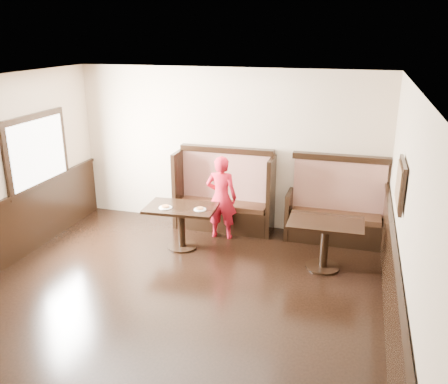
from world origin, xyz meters
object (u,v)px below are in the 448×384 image
at_px(booth_main, 225,199).
at_px(table_neighbor, 325,233).
at_px(child, 221,197).
at_px(table_main, 181,216).
at_px(booth_neighbor, 336,213).

bearing_deg(booth_main, table_neighbor, -30.70).
xyz_separation_m(booth_main, table_neighbor, (1.85, -1.10, 0.03)).
bearing_deg(table_neighbor, child, 159.03).
bearing_deg(table_main, booth_main, 63.49).
distance_m(table_neighbor, child, 1.90).
relative_size(booth_main, child, 1.22).
bearing_deg(table_main, table_neighbor, -5.53).
distance_m(table_main, child, 0.78).
height_order(booth_neighbor, table_main, booth_neighbor).
xyz_separation_m(table_neighbor, child, (-1.78, 0.66, 0.16)).
relative_size(booth_neighbor, child, 1.15).
bearing_deg(table_neighbor, booth_neighbor, 84.08).
distance_m(booth_neighbor, table_main, 2.59).
xyz_separation_m(booth_neighbor, child, (-1.88, -0.44, 0.24)).
xyz_separation_m(booth_main, child, (0.07, -0.44, 0.19)).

